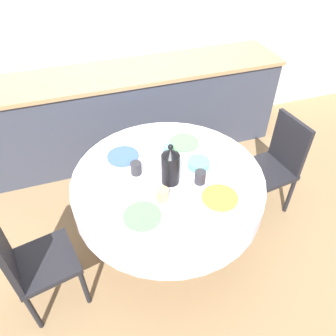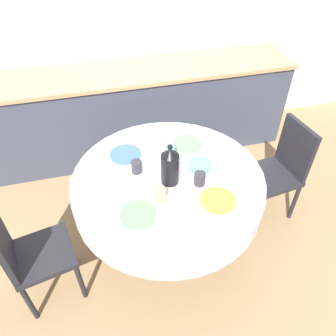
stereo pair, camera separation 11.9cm
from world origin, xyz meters
TOP-DOWN VIEW (x-y plane):
  - ground_plane at (0.00, 0.00)m, footprint 12.00×12.00m
  - wall_back at (0.00, 1.69)m, footprint 7.00×0.05m
  - kitchen_counter at (0.00, 1.36)m, footprint 3.24×0.64m
  - dining_table at (0.00, 0.00)m, footprint 1.39×1.39m
  - chair_left at (1.03, 0.13)m, footprint 0.45×0.45m
  - chair_right at (-1.02, -0.21)m, footprint 0.47×0.47m
  - plate_near_left at (-0.27, -0.30)m, footprint 0.24×0.24m
  - cup_near_left at (-0.11, -0.20)m, footprint 0.08×0.08m
  - plate_near_right at (0.26, -0.31)m, footprint 0.24×0.24m
  - cup_near_right at (0.19, -0.13)m, footprint 0.08×0.08m
  - plate_far_left at (-0.26, 0.31)m, footprint 0.24×0.24m
  - cup_far_left at (-0.21, 0.10)m, footprint 0.08×0.08m
  - plate_far_right at (0.24, 0.33)m, footprint 0.24×0.24m
  - cup_far_right at (0.07, 0.22)m, footprint 0.08×0.08m
  - coffee_carafe at (-0.00, -0.05)m, footprint 0.13×0.13m
  - fruit_bowl at (0.25, 0.03)m, footprint 0.16×0.16m

SIDE VIEW (x-z plane):
  - ground_plane at x=0.00m, z-range 0.00..0.00m
  - kitchen_counter at x=0.00m, z-range 0.00..0.95m
  - chair_left at x=1.03m, z-range 0.05..0.96m
  - chair_right at x=-1.02m, z-range 0.05..0.96m
  - dining_table at x=0.00m, z-range 0.26..1.02m
  - plate_near_left at x=-0.27m, z-range 0.76..0.77m
  - plate_near_right at x=0.26m, z-range 0.76..0.77m
  - plate_far_left at x=-0.26m, z-range 0.76..0.77m
  - plate_far_right at x=0.24m, z-range 0.76..0.77m
  - fruit_bowl at x=0.25m, z-range 0.76..0.81m
  - cup_near_left at x=-0.11m, z-range 0.76..0.86m
  - cup_near_right at x=0.19m, z-range 0.76..0.86m
  - cup_far_left at x=-0.21m, z-range 0.76..0.86m
  - cup_far_right at x=0.07m, z-range 0.76..0.86m
  - coffee_carafe at x=0.00m, z-range 0.74..1.06m
  - wall_back at x=0.00m, z-range 0.00..2.60m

